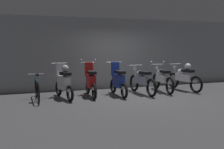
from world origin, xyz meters
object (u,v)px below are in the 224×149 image
object	(u,v)px
motorbike_slot_1	(91,81)
motorbike_slot_3	(142,81)
motorbike_slot_5	(184,77)
motorbike_slot_0	(64,82)
bicycle	(37,90)
motorbike_slot_2	(118,81)
motorbike_slot_4	(162,79)

from	to	relation	value
motorbike_slot_1	motorbike_slot_3	xyz separation A→B (m)	(1.89, -0.18, -0.04)
motorbike_slot_1	motorbike_slot_5	distance (m)	3.79
motorbike_slot_1	motorbike_slot_3	size ratio (longest dim) A/B	0.86
motorbike_slot_0	bicycle	world-z (taller)	motorbike_slot_0
bicycle	motorbike_slot_2	bearing A→B (deg)	-0.83
motorbike_slot_1	bicycle	size ratio (longest dim) A/B	0.97
motorbike_slot_1	motorbike_slot_3	distance (m)	1.90
motorbike_slot_2	bicycle	world-z (taller)	motorbike_slot_2
motorbike_slot_4	bicycle	xyz separation A→B (m)	(-4.66, -0.15, -0.13)
motorbike_slot_4	bicycle	size ratio (longest dim) A/B	1.12
motorbike_slot_3	motorbike_slot_0	bearing A→B (deg)	178.04
motorbike_slot_0	motorbike_slot_4	xyz separation A→B (m)	(3.80, 0.07, -0.07)
motorbike_slot_4	motorbike_slot_5	distance (m)	0.95
motorbike_slot_2	motorbike_slot_3	distance (m)	0.95
motorbike_slot_0	bicycle	distance (m)	0.89
motorbike_slot_2	motorbike_slot_4	distance (m)	1.91
motorbike_slot_0	motorbike_slot_1	xyz separation A→B (m)	(0.95, 0.09, -0.04)
motorbike_slot_5	bicycle	xyz separation A→B (m)	(-5.61, -0.10, -0.16)
motorbike_slot_3	motorbike_slot_5	size ratio (longest dim) A/B	1.00
motorbike_slot_0	motorbike_slot_4	bearing A→B (deg)	1.08
motorbike_slot_4	motorbike_slot_0	bearing A→B (deg)	-178.92
motorbike_slot_1	motorbike_slot_5	world-z (taller)	motorbike_slot_1
motorbike_slot_0	motorbike_slot_5	xyz separation A→B (m)	(4.74, 0.03, -0.04)
motorbike_slot_0	motorbike_slot_3	world-z (taller)	motorbike_slot_0
motorbike_slot_2	motorbike_slot_0	bearing A→B (deg)	176.57
motorbike_slot_5	bicycle	world-z (taller)	motorbike_slot_5
motorbike_slot_0	motorbike_slot_5	distance (m)	4.74
motorbike_slot_1	motorbike_slot_4	bearing A→B (deg)	-0.30
motorbike_slot_1	motorbike_slot_5	bearing A→B (deg)	-0.90
motorbike_slot_2	motorbike_slot_5	size ratio (longest dim) A/B	0.86
motorbike_slot_5	motorbike_slot_1	bearing A→B (deg)	179.10
motorbike_slot_2	motorbike_slot_5	world-z (taller)	motorbike_slot_2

